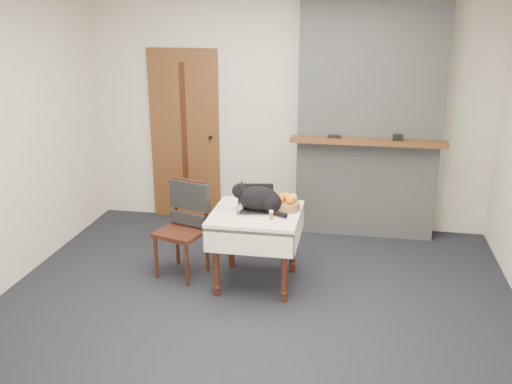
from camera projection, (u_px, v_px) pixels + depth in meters
ground at (255, 303)px, 4.93m from camera, size 4.50×4.50×0.00m
room_shell at (265, 91)px, 4.81m from camera, size 4.52×4.01×2.61m
door at (185, 136)px, 6.67m from camera, size 0.82×0.10×2.00m
chimney at (369, 119)px, 6.09m from camera, size 1.62×0.48×2.60m
side_table at (256, 224)px, 5.11m from camera, size 0.78×0.78×0.70m
laptop at (255, 205)px, 5.08m from camera, size 0.36×0.32×0.24m
cat at (260, 199)px, 5.05m from camera, size 0.54×0.29×0.27m
cream_jar at (221, 207)px, 5.10m from camera, size 0.06×0.06×0.07m
pill_bottle at (271, 215)px, 4.89m from camera, size 0.04×0.04×0.08m
fruit_basket at (286, 203)px, 5.12m from camera, size 0.25×0.25×0.14m
desk_clutter at (276, 210)px, 5.11m from camera, size 0.15×0.09×0.01m
chair at (186, 214)px, 5.36m from camera, size 0.51×0.50×0.91m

